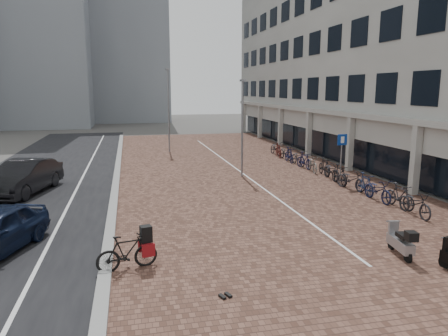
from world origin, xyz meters
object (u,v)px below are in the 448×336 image
scooter_front (400,241)px  hero_bike (127,252)px  car_dark (24,177)px  parking_sign (342,151)px

scooter_front → hero_bike: bearing=-177.3°
hero_bike → scooter_front: size_ratio=1.24×
car_dark → parking_sign: parking_sign is taller
hero_bike → parking_sign: 13.62m
hero_bike → scooter_front: 8.04m
parking_sign → scooter_front: bearing=-115.9°
car_dark → parking_sign: bearing=9.4°
car_dark → scooter_front: (12.81, -10.80, -0.32)m
car_dark → hero_bike: bearing=-48.2°
scooter_front → car_dark: bearing=148.6°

